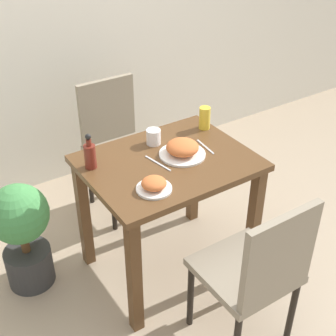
{
  "coord_description": "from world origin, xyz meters",
  "views": [
    {
      "loc": [
        -1.15,
        -1.76,
        2.07
      ],
      "look_at": [
        0.0,
        0.0,
        0.71
      ],
      "focal_mm": 50.0,
      "sensor_mm": 36.0,
      "label": 1
    }
  ],
  "objects": [
    {
      "name": "sauce_bottle",
      "position": [
        -0.37,
        0.16,
        0.83
      ],
      "size": [
        0.06,
        0.06,
        0.2
      ],
      "color": "maroon",
      "rests_on": "dining_table"
    },
    {
      "name": "fork_utensil",
      "position": [
        -0.06,
        0.0,
        0.76
      ],
      "size": [
        0.04,
        0.19,
        0.0
      ],
      "rotation": [
        0.0,
        0.0,
        1.74
      ],
      "color": "silver",
      "rests_on": "dining_table"
    },
    {
      "name": "wall_back",
      "position": [
        0.0,
        1.29,
        1.3
      ],
      "size": [
        8.0,
        0.05,
        2.6
      ],
      "color": "silver",
      "rests_on": "ground_plane"
    },
    {
      "name": "juice_glass",
      "position": [
        0.38,
        0.18,
        0.83
      ],
      "size": [
        0.07,
        0.07,
        0.13
      ],
      "color": "gold",
      "rests_on": "dining_table"
    },
    {
      "name": "spoon_utensil",
      "position": [
        0.25,
        0.0,
        0.76
      ],
      "size": [
        0.02,
        0.17,
        0.0
      ],
      "rotation": [
        0.0,
        0.0,
        1.48
      ],
      "color": "silver",
      "rests_on": "dining_table"
    },
    {
      "name": "chair_far",
      "position": [
        0.07,
        0.74,
        0.52
      ],
      "size": [
        0.42,
        0.42,
        0.91
      ],
      "color": "gray",
      "rests_on": "ground_plane"
    },
    {
      "name": "potted_plant_left",
      "position": [
        -0.74,
        0.33,
        0.38
      ],
      "size": [
        0.33,
        0.33,
        0.66
      ],
      "color": "#333333",
      "rests_on": "ground_plane"
    },
    {
      "name": "side_plate",
      "position": [
        -0.2,
        -0.19,
        0.79
      ],
      "size": [
        0.17,
        0.17,
        0.06
      ],
      "color": "white",
      "rests_on": "dining_table"
    },
    {
      "name": "drink_cup",
      "position": [
        0.03,
        0.19,
        0.8
      ],
      "size": [
        0.08,
        0.08,
        0.09
      ],
      "color": "white",
      "rests_on": "dining_table"
    },
    {
      "name": "dining_table",
      "position": [
        0.0,
        0.0,
        0.62
      ],
      "size": [
        0.88,
        0.69,
        0.76
      ],
      "color": "brown",
      "rests_on": "ground_plane"
    },
    {
      "name": "chair_near",
      "position": [
        0.04,
        -0.69,
        0.52
      ],
      "size": [
        0.42,
        0.42,
        0.91
      ],
      "rotation": [
        0.0,
        0.0,
        3.14
      ],
      "color": "gray",
      "rests_on": "ground_plane"
    },
    {
      "name": "ground_plane",
      "position": [
        0.0,
        0.0,
        0.0
      ],
      "size": [
        16.0,
        16.0,
        0.0
      ],
      "primitive_type": "plane",
      "color": "tan"
    },
    {
      "name": "food_plate",
      "position": [
        0.09,
        0.0,
        0.8
      ],
      "size": [
        0.25,
        0.25,
        0.09
      ],
      "color": "white",
      "rests_on": "dining_table"
    }
  ]
}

